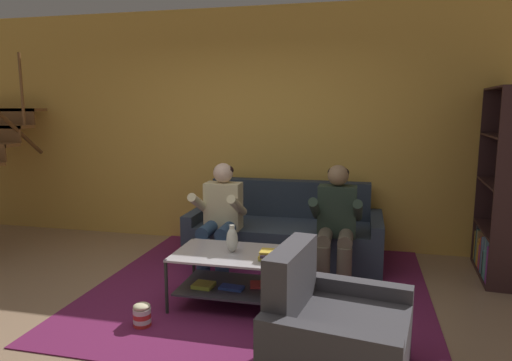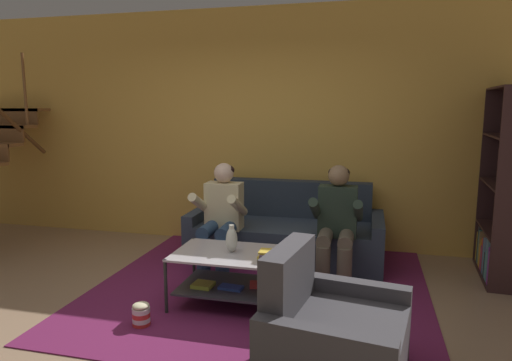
{
  "view_description": "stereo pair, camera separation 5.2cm",
  "coord_description": "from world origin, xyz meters",
  "px_view_note": "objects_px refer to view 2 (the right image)",
  "views": [
    {
      "loc": [
        1.42,
        -3.09,
        1.72
      ],
      "look_at": [
        0.46,
        0.93,
        1.05
      ],
      "focal_mm": 32.0,
      "sensor_mm": 36.0,
      "label": 1
    },
    {
      "loc": [
        1.47,
        -3.08,
        1.72
      ],
      "look_at": [
        0.46,
        0.93,
        1.05
      ],
      "focal_mm": 32.0,
      "sensor_mm": 36.0,
      "label": 2
    }
  ],
  "objects_px": {
    "person_seated_left": "(221,213)",
    "armchair": "(331,339)",
    "vase": "(232,239)",
    "book_stack": "(272,256)",
    "popcorn_tub": "(141,314)",
    "coffee_table": "(241,271)",
    "person_seated_right": "(337,219)",
    "bookshelf": "(504,212)",
    "couch": "(286,234)"
  },
  "relations": [
    {
      "from": "couch",
      "to": "popcorn_tub",
      "type": "height_order",
      "value": "couch"
    },
    {
      "from": "person_seated_right",
      "to": "popcorn_tub",
      "type": "bearing_deg",
      "value": -135.97
    },
    {
      "from": "person_seated_right",
      "to": "vase",
      "type": "relative_size",
      "value": 4.77
    },
    {
      "from": "person_seated_right",
      "to": "vase",
      "type": "height_order",
      "value": "person_seated_right"
    },
    {
      "from": "book_stack",
      "to": "vase",
      "type": "bearing_deg",
      "value": 160.91
    },
    {
      "from": "vase",
      "to": "bookshelf",
      "type": "relative_size",
      "value": 0.13
    },
    {
      "from": "couch",
      "to": "person_seated_left",
      "type": "xyz_separation_m",
      "value": [
        -0.6,
        -0.54,
        0.34
      ]
    },
    {
      "from": "couch",
      "to": "vase",
      "type": "relative_size",
      "value": 8.87
    },
    {
      "from": "vase",
      "to": "book_stack",
      "type": "distance_m",
      "value": 0.42
    },
    {
      "from": "popcorn_tub",
      "to": "coffee_table",
      "type": "bearing_deg",
      "value": 40.13
    },
    {
      "from": "vase",
      "to": "popcorn_tub",
      "type": "height_order",
      "value": "vase"
    },
    {
      "from": "person_seated_left",
      "to": "person_seated_right",
      "type": "bearing_deg",
      "value": 0.08
    },
    {
      "from": "coffee_table",
      "to": "popcorn_tub",
      "type": "xyz_separation_m",
      "value": [
        -0.66,
        -0.56,
        -0.21
      ]
    },
    {
      "from": "person_seated_left",
      "to": "person_seated_right",
      "type": "height_order",
      "value": "person_seated_right"
    },
    {
      "from": "person_seated_right",
      "to": "vase",
      "type": "xyz_separation_m",
      "value": [
        -0.84,
        -0.79,
        -0.04
      ]
    },
    {
      "from": "coffee_table",
      "to": "book_stack",
      "type": "bearing_deg",
      "value": -20.72
    },
    {
      "from": "bookshelf",
      "to": "popcorn_tub",
      "type": "bearing_deg",
      "value": -148.42
    },
    {
      "from": "vase",
      "to": "book_stack",
      "type": "relative_size",
      "value": 1.0
    },
    {
      "from": "couch",
      "to": "armchair",
      "type": "relative_size",
      "value": 2.16
    },
    {
      "from": "book_stack",
      "to": "bookshelf",
      "type": "height_order",
      "value": "bookshelf"
    },
    {
      "from": "person_seated_left",
      "to": "book_stack",
      "type": "relative_size",
      "value": 4.7
    },
    {
      "from": "coffee_table",
      "to": "book_stack",
      "type": "height_order",
      "value": "book_stack"
    },
    {
      "from": "person_seated_right",
      "to": "person_seated_left",
      "type": "bearing_deg",
      "value": -179.92
    },
    {
      "from": "coffee_table",
      "to": "vase",
      "type": "distance_m",
      "value": 0.29
    },
    {
      "from": "couch",
      "to": "book_stack",
      "type": "height_order",
      "value": "couch"
    },
    {
      "from": "person_seated_left",
      "to": "vase",
      "type": "xyz_separation_m",
      "value": [
        0.36,
        -0.78,
        -0.03
      ]
    },
    {
      "from": "person_seated_left",
      "to": "popcorn_tub",
      "type": "bearing_deg",
      "value": -98.96
    },
    {
      "from": "book_stack",
      "to": "bookshelf",
      "type": "bearing_deg",
      "value": 34.34
    },
    {
      "from": "bookshelf",
      "to": "popcorn_tub",
      "type": "relative_size",
      "value": 9.75
    },
    {
      "from": "bookshelf",
      "to": "book_stack",
      "type": "bearing_deg",
      "value": -145.66
    },
    {
      "from": "couch",
      "to": "armchair",
      "type": "bearing_deg",
      "value": -72.96
    },
    {
      "from": "coffee_table",
      "to": "person_seated_right",
      "type": "bearing_deg",
      "value": 47.11
    },
    {
      "from": "vase",
      "to": "popcorn_tub",
      "type": "bearing_deg",
      "value": -134.57
    },
    {
      "from": "couch",
      "to": "person_seated_right",
      "type": "height_order",
      "value": "person_seated_right"
    },
    {
      "from": "person_seated_left",
      "to": "armchair",
      "type": "bearing_deg",
      "value": -53.17
    },
    {
      "from": "person_seated_left",
      "to": "bookshelf",
      "type": "bearing_deg",
      "value": 10.08
    },
    {
      "from": "bookshelf",
      "to": "popcorn_tub",
      "type": "distance_m",
      "value": 3.61
    },
    {
      "from": "person_seated_left",
      "to": "popcorn_tub",
      "type": "distance_m",
      "value": 1.48
    },
    {
      "from": "book_stack",
      "to": "armchair",
      "type": "distance_m",
      "value": 1.01
    },
    {
      "from": "book_stack",
      "to": "armchair",
      "type": "relative_size",
      "value": 0.24
    },
    {
      "from": "vase",
      "to": "armchair",
      "type": "relative_size",
      "value": 0.24
    },
    {
      "from": "armchair",
      "to": "person_seated_left",
      "type": "bearing_deg",
      "value": 126.83
    },
    {
      "from": "coffee_table",
      "to": "bookshelf",
      "type": "distance_m",
      "value": 2.73
    },
    {
      "from": "popcorn_tub",
      "to": "vase",
      "type": "bearing_deg",
      "value": 45.43
    },
    {
      "from": "vase",
      "to": "book_stack",
      "type": "height_order",
      "value": "vase"
    },
    {
      "from": "coffee_table",
      "to": "vase",
      "type": "bearing_deg",
      "value": 166.43
    },
    {
      "from": "book_stack",
      "to": "bookshelf",
      "type": "relative_size",
      "value": 0.13
    },
    {
      "from": "bookshelf",
      "to": "armchair",
      "type": "xyz_separation_m",
      "value": [
        -1.53,
        -2.23,
        -0.39
      ]
    },
    {
      "from": "book_stack",
      "to": "popcorn_tub",
      "type": "bearing_deg",
      "value": -155.0
    },
    {
      "from": "vase",
      "to": "bookshelf",
      "type": "xyz_separation_m",
      "value": [
        2.46,
        1.29,
        0.08
      ]
    }
  ]
}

